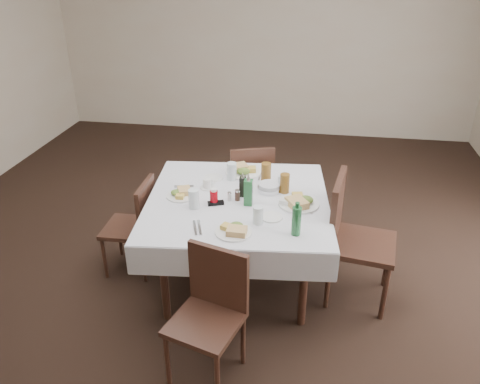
{
  "coord_description": "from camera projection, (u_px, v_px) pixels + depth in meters",
  "views": [
    {
      "loc": [
        0.73,
        -3.28,
        2.45
      ],
      "look_at": [
        0.23,
        -0.11,
        0.8
      ],
      "focal_mm": 35.0,
      "sensor_mm": 36.0,
      "label": 1
    }
  ],
  "objects": [
    {
      "name": "ground_plane",
      "position": [
        217.0,
        265.0,
        4.1
      ],
      "size": [
        7.0,
        7.0,
        0.0
      ],
      "primitive_type": "plane",
      "color": "black"
    },
    {
      "name": "salt_shaker",
      "position": [
        229.0,
        196.0,
        3.55
      ],
      "size": [
        0.03,
        0.03,
        0.07
      ],
      "color": "white",
      "rests_on": "dining_table"
    },
    {
      "name": "bread_basket",
      "position": [
        269.0,
        187.0,
        3.69
      ],
      "size": [
        0.19,
        0.19,
        0.06
      ],
      "color": "silver",
      "rests_on": "dining_table"
    },
    {
      "name": "meal_south",
      "position": [
        234.0,
        230.0,
        3.15
      ],
      "size": [
        0.25,
        0.25,
        0.05
      ],
      "color": "white",
      "rests_on": "dining_table"
    },
    {
      "name": "meal_east",
      "position": [
        299.0,
        202.0,
        3.49
      ],
      "size": [
        0.31,
        0.31,
        0.07
      ],
      "color": "white",
      "rests_on": "dining_table"
    },
    {
      "name": "meal_west",
      "position": [
        181.0,
        194.0,
        3.62
      ],
      "size": [
        0.23,
        0.23,
        0.05
      ],
      "color": "white",
      "rests_on": "dining_table"
    },
    {
      "name": "cutlery_e",
      "position": [
        301.0,
        212.0,
        3.4
      ],
      "size": [
        0.17,
        0.05,
        0.01
      ],
      "color": "silver",
      "rests_on": "dining_table"
    },
    {
      "name": "coffee_mug",
      "position": [
        208.0,
        184.0,
        3.74
      ],
      "size": [
        0.12,
        0.12,
        0.08
      ],
      "color": "white",
      "rests_on": "dining_table"
    },
    {
      "name": "water_w",
      "position": [
        194.0,
        199.0,
        3.44
      ],
      "size": [
        0.08,
        0.08,
        0.14
      ],
      "color": "silver",
      "rests_on": "dining_table"
    },
    {
      "name": "water_n",
      "position": [
        232.0,
        171.0,
        3.86
      ],
      "size": [
        0.08,
        0.08,
        0.15
      ],
      "color": "silver",
      "rests_on": "dining_table"
    },
    {
      "name": "water_s",
      "position": [
        258.0,
        215.0,
        3.24
      ],
      "size": [
        0.07,
        0.07,
        0.13
      ],
      "color": "silver",
      "rests_on": "dining_table"
    },
    {
      "name": "cutlery_s",
      "position": [
        197.0,
        228.0,
        3.21
      ],
      "size": [
        0.11,
        0.2,
        0.01
      ],
      "color": "silver",
      "rests_on": "dining_table"
    },
    {
      "name": "oil_cruet_dark",
      "position": [
        243.0,
        186.0,
        3.59
      ],
      "size": [
        0.05,
        0.05,
        0.2
      ],
      "color": "black",
      "rests_on": "dining_table"
    },
    {
      "name": "side_plate_a",
      "position": [
        214.0,
        178.0,
        3.91
      ],
      "size": [
        0.15,
        0.15,
        0.01
      ],
      "color": "white",
      "rests_on": "dining_table"
    },
    {
      "name": "chair_south",
      "position": [
        211.0,
        306.0,
        2.91
      ],
      "size": [
        0.51,
        0.51,
        0.86
      ],
      "color": "black",
      "rests_on": "ground"
    },
    {
      "name": "room_shell",
      "position": [
        211.0,
        69.0,
        3.32
      ],
      "size": [
        6.04,
        7.04,
        2.8
      ],
      "color": "beige",
      "rests_on": "ground"
    },
    {
      "name": "side_plate_b",
      "position": [
        271.0,
        217.0,
        3.33
      ],
      "size": [
        0.16,
        0.16,
        0.01
      ],
      "color": "white",
      "rests_on": "dining_table"
    },
    {
      "name": "iced_tea_b",
      "position": [
        285.0,
        183.0,
        3.65
      ],
      "size": [
        0.07,
        0.07,
        0.16
      ],
      "color": "brown",
      "rests_on": "dining_table"
    },
    {
      "name": "meal_north",
      "position": [
        242.0,
        170.0,
        3.99
      ],
      "size": [
        0.3,
        0.3,
        0.07
      ],
      "color": "white",
      "rests_on": "dining_table"
    },
    {
      "name": "sugar_caddy",
      "position": [
        286.0,
        203.0,
        3.48
      ],
      "size": [
        0.11,
        0.08,
        0.05
      ],
      "color": "white",
      "rests_on": "dining_table"
    },
    {
      "name": "chair_west",
      "position": [
        137.0,
        221.0,
        3.86
      ],
      "size": [
        0.4,
        0.4,
        0.82
      ],
      "color": "black",
      "rests_on": "ground"
    },
    {
      "name": "sunglasses",
      "position": [
        216.0,
        203.0,
        3.5
      ],
      "size": [
        0.13,
        0.08,
        0.03
      ],
      "color": "black",
      "rests_on": "dining_table"
    },
    {
      "name": "chair_east",
      "position": [
        350.0,
        232.0,
        3.51
      ],
      "size": [
        0.55,
        0.55,
        1.01
      ],
      "color": "black",
      "rests_on": "ground"
    },
    {
      "name": "pepper_shaker",
      "position": [
        237.0,
        195.0,
        3.55
      ],
      "size": [
        0.04,
        0.04,
        0.09
      ],
      "color": "#3E271E",
      "rests_on": "dining_table"
    },
    {
      "name": "green_bottle",
      "position": [
        296.0,
        220.0,
        3.09
      ],
      "size": [
        0.06,
        0.06,
        0.24
      ],
      "color": "#266937",
      "rests_on": "dining_table"
    },
    {
      "name": "chair_north",
      "position": [
        250.0,
        181.0,
        4.47
      ],
      "size": [
        0.52,
        0.52,
        0.87
      ],
      "color": "black",
      "rests_on": "ground"
    },
    {
      "name": "cutlery_n",
      "position": [
        261.0,
        177.0,
        3.93
      ],
      "size": [
        0.04,
        0.15,
        0.01
      ],
      "color": "silver",
      "rests_on": "dining_table"
    },
    {
      "name": "ketchup_bottle",
      "position": [
        214.0,
        197.0,
        3.49
      ],
      "size": [
        0.06,
        0.06,
        0.13
      ],
      "color": "#99000A",
      "rests_on": "dining_table"
    },
    {
      "name": "cutlery_w",
      "position": [
        184.0,
        187.0,
        3.77
      ],
      "size": [
        0.16,
        0.07,
        0.01
      ],
      "color": "silver",
      "rests_on": "dining_table"
    },
    {
      "name": "iced_tea_a",
      "position": [
        266.0,
        173.0,
        3.8
      ],
      "size": [
        0.08,
        0.08,
        0.17
      ],
      "color": "brown",
      "rests_on": "dining_table"
    },
    {
      "name": "oil_cruet_green",
      "position": [
        248.0,
        191.0,
        3.46
      ],
      "size": [
        0.06,
        0.06,
        0.26
      ],
      "color": "#266937",
      "rests_on": "dining_table"
    },
    {
      "name": "dining_table",
      "position": [
        238.0,
        207.0,
        3.62
      ],
      "size": [
        1.51,
        1.51,
        0.76
      ],
      "color": "black",
      "rests_on": "ground"
    },
    {
      "name": "water_e",
      "position": [
        282.0,
        183.0,
        3.69
      ],
      "size": [
        0.07,
        0.07,
        0.12
      ],
      "color": "silver",
      "rests_on": "dining_table"
    }
  ]
}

